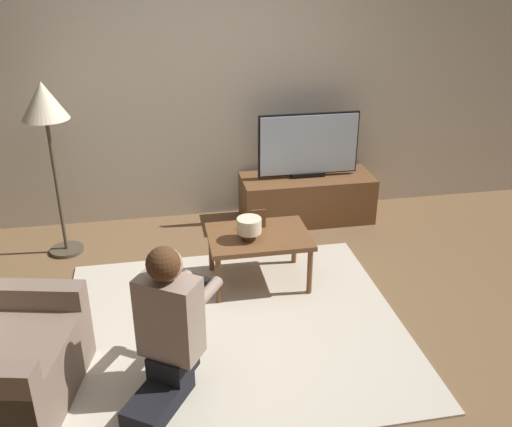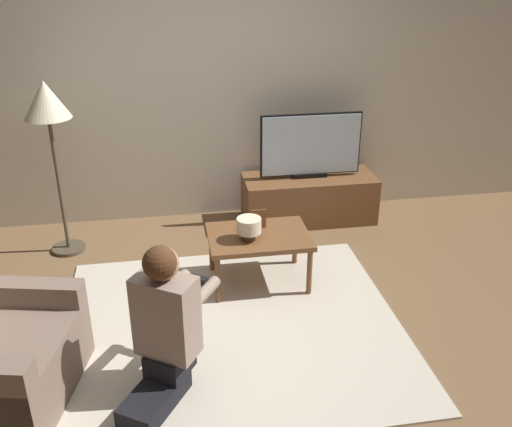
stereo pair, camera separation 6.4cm
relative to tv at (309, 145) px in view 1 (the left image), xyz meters
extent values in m
plane|color=brown|center=(-0.93, -1.60, -0.74)|extent=(10.00, 10.00, 0.00)
cube|color=beige|center=(-0.93, 0.33, 0.56)|extent=(10.00, 0.06, 2.60)
cube|color=beige|center=(-0.93, -1.60, -0.73)|extent=(2.28, 2.05, 0.02)
cube|color=brown|center=(0.00, 0.00, -0.52)|extent=(1.22, 0.49, 0.43)
cube|color=black|center=(0.00, 0.00, -0.28)|extent=(0.31, 0.08, 0.04)
cube|color=black|center=(0.00, 0.00, 0.01)|extent=(0.93, 0.03, 0.57)
cube|color=silver|center=(0.00, 0.00, 0.01)|extent=(0.90, 0.04, 0.54)
cube|color=brown|center=(-0.66, -1.05, -0.34)|extent=(0.76, 0.55, 0.04)
cylinder|color=brown|center=(-1.00, -1.28, -0.55)|extent=(0.04, 0.04, 0.38)
cylinder|color=brown|center=(-0.32, -1.28, -0.55)|extent=(0.04, 0.04, 0.38)
cylinder|color=brown|center=(-1.00, -0.82, -0.55)|extent=(0.04, 0.04, 0.38)
cylinder|color=brown|center=(-0.32, -0.82, -0.55)|extent=(0.04, 0.04, 0.38)
cylinder|color=#4C4233|center=(-2.18, -0.26, -0.72)|extent=(0.28, 0.28, 0.03)
cylinder|color=#4C4233|center=(-2.18, -0.26, -0.02)|extent=(0.03, 0.03, 1.38)
cone|color=beige|center=(-2.18, -0.26, 0.57)|extent=(0.36, 0.36, 0.29)
cube|color=#7A6656|center=(-2.29, -2.04, -0.53)|extent=(0.91, 1.01, 0.41)
cube|color=#7A6656|center=(-2.21, -1.68, -0.46)|extent=(0.74, 0.30, 0.55)
cube|color=black|center=(-1.46, -2.26, -0.67)|extent=(0.43, 0.50, 0.11)
cube|color=black|center=(-1.36, -2.12, -0.54)|extent=(0.31, 0.32, 0.14)
cube|color=gray|center=(-1.36, -2.12, -0.23)|extent=(0.39, 0.35, 0.48)
sphere|color=tan|center=(-1.36, -2.12, 0.10)|extent=(0.18, 0.18, 0.18)
sphere|color=#4C2D19|center=(-1.37, -2.13, 0.12)|extent=(0.19, 0.19, 0.19)
cube|color=black|center=(-1.16, -1.80, -0.20)|extent=(0.13, 0.11, 0.04)
cylinder|color=gray|center=(-1.14, -1.96, -0.20)|extent=(0.22, 0.29, 0.07)
cylinder|color=gray|center=(-1.31, -1.85, -0.20)|extent=(0.22, 0.29, 0.07)
cube|color=brown|center=(-0.64, -0.94, -0.24)|extent=(0.11, 0.01, 0.15)
cylinder|color=#4C3823|center=(-0.74, -1.12, -0.29)|extent=(0.10, 0.10, 0.06)
cylinder|color=beige|center=(-0.74, -1.12, -0.20)|extent=(0.18, 0.18, 0.11)
camera|label=1|loc=(-1.37, -4.76, 1.61)|focal=40.00mm
camera|label=2|loc=(-1.31, -4.78, 1.61)|focal=40.00mm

